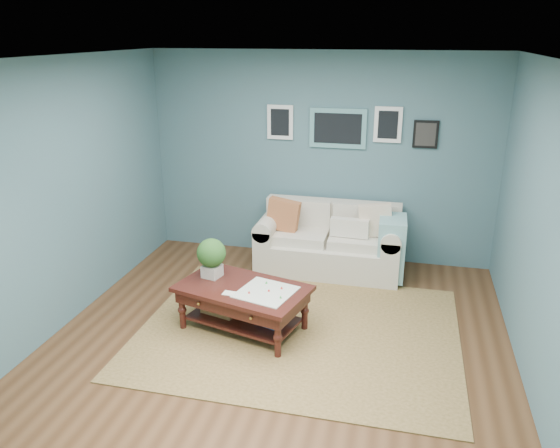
% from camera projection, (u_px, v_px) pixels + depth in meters
% --- Properties ---
extents(room_shell, '(5.00, 5.02, 2.70)m').
position_uv_depth(room_shell, '(275.00, 216.00, 4.85)').
color(room_shell, brown).
rests_on(room_shell, ground).
extents(area_rug, '(3.20, 2.56, 0.01)m').
position_uv_depth(area_rug, '(299.00, 331.00, 5.60)').
color(area_rug, brown).
rests_on(area_rug, ground).
extents(loveseat, '(1.84, 0.84, 0.95)m').
position_uv_depth(loveseat, '(336.00, 242.00, 6.92)').
color(loveseat, beige).
rests_on(loveseat, ground).
extents(coffee_table, '(1.44, 1.06, 0.90)m').
position_uv_depth(coffee_table, '(238.00, 292.00, 5.55)').
color(coffee_table, black).
rests_on(coffee_table, ground).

